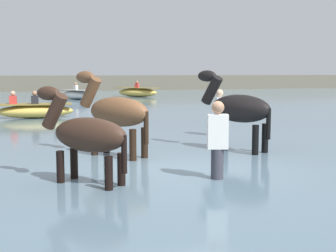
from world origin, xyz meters
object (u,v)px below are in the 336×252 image
(horse_flank_bay, at_px, (116,114))
(boat_mid_channel, at_px, (35,110))
(boat_distant_east, at_px, (77,95))
(person_spectator_far, at_px, (219,118))
(boat_far_offshore, at_px, (138,92))
(person_wading_mid, at_px, (217,149))
(horse_lead_black, at_px, (237,111))
(horse_trailing_dark_bay, at_px, (86,137))

(horse_flank_bay, bearing_deg, boat_mid_channel, 98.37)
(boat_distant_east, relative_size, person_spectator_far, 1.73)
(boat_far_offshore, relative_size, person_spectator_far, 1.82)
(horse_flank_bay, xyz_separation_m, boat_distant_east, (1.66, 20.10, -0.55))
(boat_mid_channel, relative_size, person_wading_mid, 1.73)
(horse_lead_black, bearing_deg, horse_trailing_dark_bay, -150.14)
(horse_flank_bay, bearing_deg, horse_trailing_dark_bay, -112.53)
(person_wading_mid, bearing_deg, boat_far_offshore, 78.64)
(horse_flank_bay, distance_m, boat_far_offshore, 22.73)
(person_spectator_far, bearing_deg, boat_far_offshore, 81.95)
(horse_lead_black, bearing_deg, boat_mid_channel, 114.00)
(horse_trailing_dark_bay, xyz_separation_m, person_spectator_far, (4.10, 4.22, -0.23))
(horse_lead_black, relative_size, horse_trailing_dark_bay, 1.14)
(boat_far_offshore, height_order, person_spectator_far, person_spectator_far)
(horse_lead_black, relative_size, boat_mid_channel, 0.75)
(boat_distant_east, distance_m, boat_far_offshore, 4.71)
(boat_mid_channel, xyz_separation_m, person_wading_mid, (2.38, -11.06, 0.19))
(boat_mid_channel, relative_size, boat_far_offshore, 0.95)
(horse_trailing_dark_bay, relative_size, boat_far_offshore, 0.63)
(boat_mid_channel, height_order, boat_distant_east, boat_distant_east)
(horse_trailing_dark_bay, height_order, boat_distant_east, horse_trailing_dark_bay)
(horse_lead_black, bearing_deg, boat_far_offshore, 81.24)
(horse_flank_bay, distance_m, boat_distant_east, 20.18)
(horse_trailing_dark_bay, bearing_deg, boat_mid_channel, 92.00)
(horse_lead_black, height_order, boat_mid_channel, horse_lead_black)
(boat_far_offshore, bearing_deg, horse_lead_black, -98.76)
(boat_mid_channel, bearing_deg, person_wading_mid, -77.86)
(horse_trailing_dark_bay, bearing_deg, horse_flank_bay, 67.47)
(person_spectator_far, height_order, person_wading_mid, same)
(horse_trailing_dark_bay, height_order, boat_far_offshore, horse_trailing_dark_bay)
(horse_trailing_dark_bay, bearing_deg, person_wading_mid, -9.34)
(horse_flank_bay, height_order, boat_distant_east, horse_flank_bay)
(horse_lead_black, xyz_separation_m, boat_far_offshore, (3.40, 22.04, -0.54))
(boat_mid_channel, xyz_separation_m, boat_distant_east, (2.93, 11.51, 0.01))
(boat_distant_east, xyz_separation_m, boat_far_offshore, (4.35, 1.81, 0.02))
(horse_flank_bay, height_order, person_wading_mid, horse_flank_bay)
(horse_flank_bay, xyz_separation_m, boat_far_offshore, (6.01, 21.91, -0.53))
(horse_trailing_dark_bay, distance_m, boat_mid_channel, 10.75)
(horse_lead_black, distance_m, person_wading_mid, 2.81)
(horse_flank_bay, relative_size, boat_far_offshore, 0.71)
(boat_mid_channel, bearing_deg, boat_distant_east, 75.74)
(boat_distant_east, bearing_deg, horse_flank_bay, -94.73)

